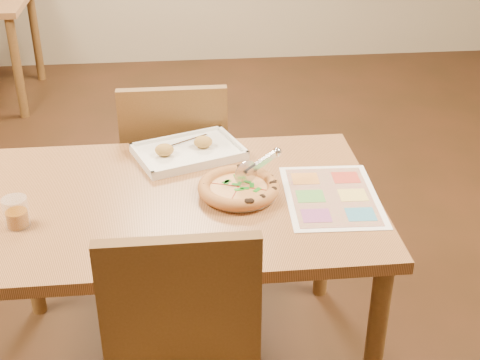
{
  "coord_description": "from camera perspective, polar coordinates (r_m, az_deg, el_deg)",
  "views": [
    {
      "loc": [
        0.01,
        -1.87,
        1.81
      ],
      "look_at": [
        0.21,
        0.01,
        0.77
      ],
      "focal_mm": 50.0,
      "sensor_mm": 36.0,
      "label": 1
    }
  ],
  "objects": [
    {
      "name": "room",
      "position": [
        1.93,
        -6.35,
        14.84
      ],
      "size": [
        7.0,
        7.0,
        7.0
      ],
      "color": "black",
      "rests_on": "ground"
    },
    {
      "name": "glass_tumbler",
      "position": [
        2.1,
        -18.53,
        -2.78
      ],
      "size": [
        0.08,
        0.08,
        0.09
      ],
      "rotation": [
        0.0,
        0.0,
        0.1
      ],
      "color": "#7F4309",
      "rests_on": "dining_table"
    },
    {
      "name": "pizza_cutter",
      "position": [
        2.17,
        1.41,
        1.2
      ],
      "size": [
        0.15,
        0.08,
        0.1
      ],
      "rotation": [
        0.0,
        0.0,
        0.46
      ],
      "color": "silver",
      "rests_on": "pizza"
    },
    {
      "name": "pizza",
      "position": [
        2.16,
        -0.12,
        -0.66
      ],
      "size": [
        0.27,
        0.27,
        0.04
      ],
      "rotation": [
        0.0,
        0.0,
        -0.36
      ],
      "color": "#D28D48",
      "rests_on": "plate"
    },
    {
      "name": "dining_table",
      "position": [
        2.21,
        -5.36,
        -3.41
      ],
      "size": [
        1.3,
        0.85,
        0.72
      ],
      "color": "#A66C42",
      "rests_on": "ground"
    },
    {
      "name": "appetizer_tray",
      "position": [
        2.43,
        -4.46,
        2.41
      ],
      "size": [
        0.43,
        0.36,
        0.06
      ],
      "rotation": [
        0.0,
        0.0,
        0.35
      ],
      "color": "white",
      "rests_on": "dining_table"
    },
    {
      "name": "menu",
      "position": [
        2.18,
        7.83,
        -1.38
      ],
      "size": [
        0.32,
        0.43,
        0.0
      ],
      "primitive_type": "cube",
      "rotation": [
        0.0,
        0.0,
        -0.05
      ],
      "color": "white",
      "rests_on": "dining_table"
    },
    {
      "name": "plate",
      "position": [
        2.18,
        0.0,
        -1.0
      ],
      "size": [
        0.25,
        0.25,
        0.01
      ],
      "primitive_type": "cylinder",
      "rotation": [
        0.0,
        0.0,
        -0.02
      ],
      "color": "white",
      "rests_on": "dining_table"
    },
    {
      "name": "chair_far",
      "position": [
        2.77,
        -5.55,
        2.02
      ],
      "size": [
        0.42,
        0.42,
        0.47
      ],
      "rotation": [
        0.0,
        0.0,
        3.14
      ],
      "color": "brown",
      "rests_on": "ground"
    }
  ]
}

